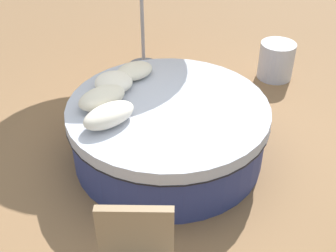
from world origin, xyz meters
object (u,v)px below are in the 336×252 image
throw_pillow_2 (102,98)px  round_bed (168,130)px  throw_pillow_1 (114,82)px  throw_pillow_0 (134,71)px  side_table (276,61)px  throw_pillow_3 (109,115)px

throw_pillow_2 → round_bed: bearing=-40.3°
throw_pillow_1 → throw_pillow_2: 0.33m
throw_pillow_0 → side_table: bearing=-9.7°
throw_pillow_3 → side_table: throw_pillow_3 is taller
throw_pillow_1 → throw_pillow_2: size_ratio=0.79×
round_bed → throw_pillow_2: throw_pillow_2 is taller
round_bed → side_table: size_ratio=4.06×
throw_pillow_1 → side_table: bearing=-6.8°
throw_pillow_0 → side_table: (2.15, -0.37, -0.46)m
throw_pillow_2 → side_table: throw_pillow_2 is taller
round_bed → throw_pillow_3: (-0.62, 0.12, 0.41)m
throw_pillow_0 → side_table: throw_pillow_0 is taller
round_bed → throw_pillow_1: size_ratio=5.15×
round_bed → throw_pillow_1: bearing=110.5°
throw_pillow_0 → throw_pillow_2: 0.65m
throw_pillow_2 → throw_pillow_3: 0.32m
throw_pillow_0 → throw_pillow_1: 0.34m
round_bed → throw_pillow_0: (0.10, 0.68, 0.39)m
throw_pillow_0 → throw_pillow_3: (-0.73, -0.55, 0.02)m
throw_pillow_0 → throw_pillow_3: size_ratio=0.81×
throw_pillow_0 → throw_pillow_1: size_ratio=1.08×
side_table → round_bed: bearing=-172.2°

